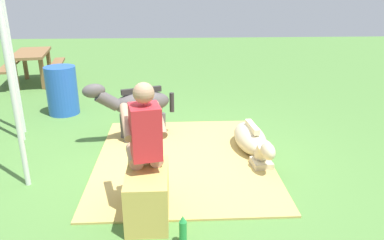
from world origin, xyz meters
TOP-DOWN VIEW (x-y plane):
  - ground_plane at (0.00, 0.00)m, footprint 24.00×24.00m
  - hay_patch at (0.01, -0.09)m, footprint 2.78×2.30m
  - hay_bale at (-1.26, 0.30)m, footprint 0.75×0.41m
  - person_seated at (-1.09, 0.32)m, footprint 0.71×0.50m
  - pony_standing at (0.76, 0.58)m, footprint 0.66×1.29m
  - pony_lying at (0.18, -1.05)m, footprint 1.35×0.48m
  - soda_bottle at (-1.71, -0.04)m, footprint 0.07×0.07m
  - water_barrel at (2.03, 2.01)m, footprint 0.54×0.54m
  - tent_pole_left at (-0.55, 1.75)m, footprint 0.06×0.06m
  - tent_pole_right at (1.15, 2.42)m, footprint 0.06×0.06m
  - tent_pole_mid at (0.82, 2.31)m, footprint 0.06×0.06m
  - picnic_bench at (4.25, 3.29)m, footprint 1.69×1.53m

SIDE VIEW (x-z plane):
  - ground_plane at x=0.00m, z-range 0.00..0.00m
  - hay_patch at x=0.01m, z-range 0.00..0.02m
  - soda_bottle at x=-1.71m, z-range 0.00..0.29m
  - pony_lying at x=0.18m, z-range -0.02..0.40m
  - hay_bale at x=-1.26m, z-range 0.00..0.51m
  - water_barrel at x=2.03m, z-range 0.00..0.86m
  - pony_standing at x=0.76m, z-range 0.10..1.03m
  - picnic_bench at x=4.25m, z-range 0.20..0.95m
  - person_seated at x=-1.09m, z-range 0.08..1.47m
  - tent_pole_left at x=-0.55m, z-range 0.00..2.30m
  - tent_pole_right at x=1.15m, z-range 0.00..2.30m
  - tent_pole_mid at x=0.82m, z-range 0.00..2.30m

